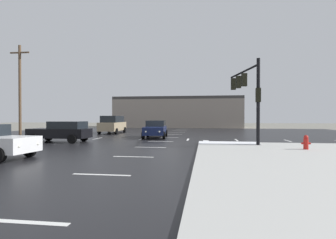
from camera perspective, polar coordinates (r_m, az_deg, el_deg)
name	(u,v)px	position (r m, az deg, el deg)	size (l,w,h in m)	color
ground_plane	(164,140)	(22.80, -0.76, -4.31)	(120.00, 120.00, 0.00)	slate
road_asphalt	(164,139)	(22.80, -0.76, -4.28)	(44.00, 44.00, 0.02)	black
snow_strip_curbside	(228,143)	(18.61, 12.78, -4.91)	(4.00, 1.60, 0.06)	white
lane_markings	(177,141)	(21.28, 1.90, -4.60)	(36.15, 36.15, 0.01)	silver
traffic_signal_mast	(247,88)	(19.91, 16.59, 6.51)	(1.38, 5.78, 5.55)	black
fire_hydrant	(306,142)	(16.71, 27.41, -4.33)	(0.48, 0.26, 0.79)	red
strip_building_background	(178,112)	(49.21, 2.22, 1.53)	(22.58, 8.00, 5.47)	gray
sedan_black	(62,131)	(21.82, -21.76, -2.33)	(4.59, 2.14, 1.58)	black
sedan_navy	(156,129)	(24.62, -2.69, -1.95)	(2.32, 4.65, 1.58)	#141E47
suv_tan	(113,124)	(31.60, -11.78, -0.96)	(2.26, 4.87, 2.03)	tan
utility_pole_far	(20,88)	(32.87, -29.11, 5.90)	(2.20, 0.28, 9.62)	brown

